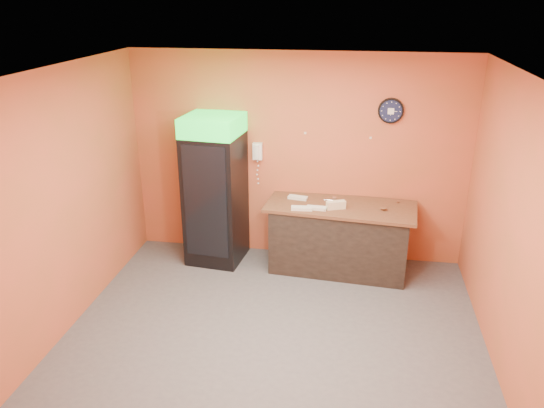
# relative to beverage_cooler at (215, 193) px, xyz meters

# --- Properties ---
(floor) EXTENTS (4.50, 4.50, 0.00)m
(floor) POSITION_rel_beverage_cooler_xyz_m (1.05, -1.60, -0.99)
(floor) COLOR #47474C
(floor) RESTS_ON ground
(back_wall) EXTENTS (4.50, 0.02, 2.80)m
(back_wall) POSITION_rel_beverage_cooler_xyz_m (1.05, 0.40, 0.41)
(back_wall) COLOR #CF553A
(back_wall) RESTS_ON floor
(left_wall) EXTENTS (0.02, 4.00, 2.80)m
(left_wall) POSITION_rel_beverage_cooler_xyz_m (-1.20, -1.60, 0.41)
(left_wall) COLOR #CF553A
(left_wall) RESTS_ON floor
(right_wall) EXTENTS (0.02, 4.00, 2.80)m
(right_wall) POSITION_rel_beverage_cooler_xyz_m (3.30, -1.60, 0.41)
(right_wall) COLOR #CF553A
(right_wall) RESTS_ON floor
(ceiling) EXTENTS (4.50, 4.00, 0.02)m
(ceiling) POSITION_rel_beverage_cooler_xyz_m (1.05, -1.60, 1.81)
(ceiling) COLOR white
(ceiling) RESTS_ON back_wall
(beverage_cooler) EXTENTS (0.78, 0.79, 2.02)m
(beverage_cooler) POSITION_rel_beverage_cooler_xyz_m (0.00, 0.00, 0.00)
(beverage_cooler) COLOR black
(beverage_cooler) RESTS_ON floor
(prep_counter) EXTENTS (1.80, 0.91, 0.87)m
(prep_counter) POSITION_rel_beverage_cooler_xyz_m (1.67, 0.01, -0.55)
(prep_counter) COLOR black
(prep_counter) RESTS_ON floor
(wall_clock) EXTENTS (0.32, 0.06, 0.32)m
(wall_clock) POSITION_rel_beverage_cooler_xyz_m (2.22, 0.37, 1.10)
(wall_clock) COLOR black
(wall_clock) RESTS_ON back_wall
(wall_phone) EXTENTS (0.13, 0.11, 0.23)m
(wall_phone) POSITION_rel_beverage_cooler_xyz_m (0.52, 0.34, 0.50)
(wall_phone) COLOR white
(wall_phone) RESTS_ON back_wall
(butcher_paper) EXTENTS (1.98, 1.00, 0.04)m
(butcher_paper) POSITION_rel_beverage_cooler_xyz_m (1.67, 0.01, -0.09)
(butcher_paper) COLOR brown
(butcher_paper) RESTS_ON prep_counter
(sub_roll_stack) EXTENTS (0.26, 0.17, 0.10)m
(sub_roll_stack) POSITION_rel_beverage_cooler_xyz_m (1.61, -0.13, -0.02)
(sub_roll_stack) COLOR beige
(sub_roll_stack) RESTS_ON butcher_paper
(wrapped_sandwich_left) EXTENTS (0.27, 0.12, 0.04)m
(wrapped_sandwich_left) POSITION_rel_beverage_cooler_xyz_m (1.19, -0.23, -0.05)
(wrapped_sandwich_left) COLOR silver
(wrapped_sandwich_left) RESTS_ON butcher_paper
(wrapped_sandwich_mid) EXTENTS (0.26, 0.11, 0.04)m
(wrapped_sandwich_mid) POSITION_rel_beverage_cooler_xyz_m (1.37, -0.18, -0.05)
(wrapped_sandwich_mid) COLOR silver
(wrapped_sandwich_mid) RESTS_ON butcher_paper
(wrapped_sandwich_right) EXTENTS (0.27, 0.14, 0.04)m
(wrapped_sandwich_right) POSITION_rel_beverage_cooler_xyz_m (1.10, 0.14, -0.05)
(wrapped_sandwich_right) COLOR silver
(wrapped_sandwich_right) RESTS_ON butcher_paper
(kitchen_tool) EXTENTS (0.05, 0.05, 0.05)m
(kitchen_tool) POSITION_rel_beverage_cooler_xyz_m (1.58, 0.14, -0.04)
(kitchen_tool) COLOR silver
(kitchen_tool) RESTS_ON butcher_paper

